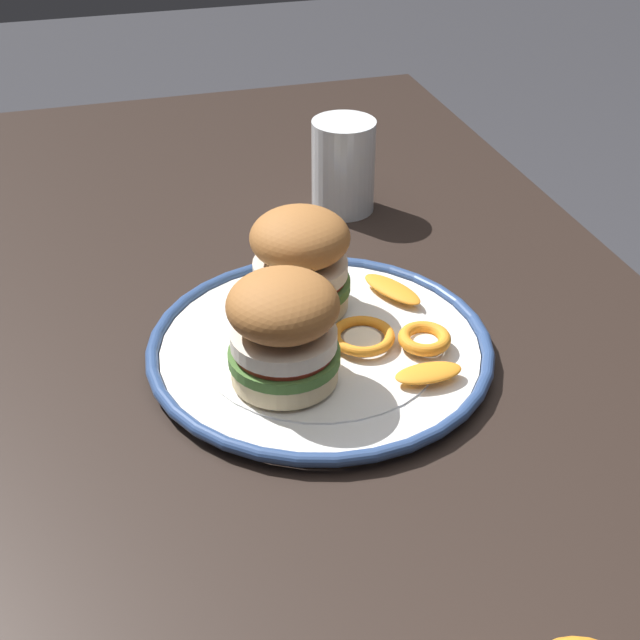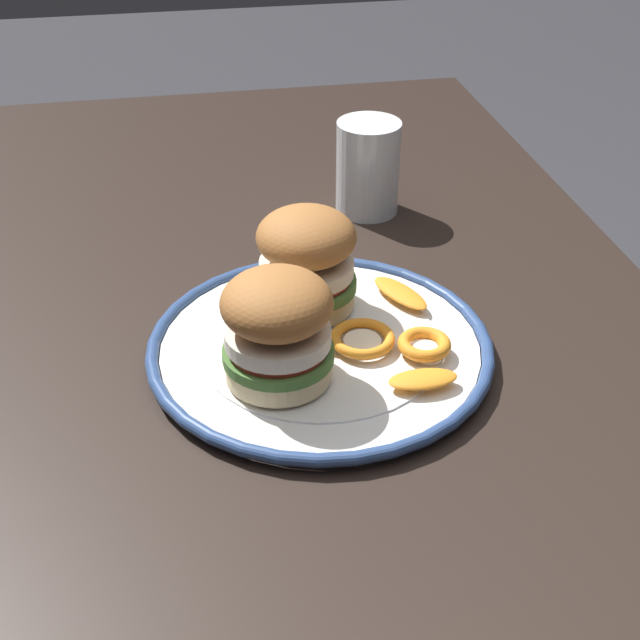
% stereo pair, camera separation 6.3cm
% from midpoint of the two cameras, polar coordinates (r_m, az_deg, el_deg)
% --- Properties ---
extents(dining_table, '(1.39, 0.80, 0.71)m').
position_cam_midpoint_polar(dining_table, '(0.89, -4.78, -6.21)').
color(dining_table, black).
rests_on(dining_table, ground).
extents(dinner_plate, '(0.32, 0.32, 0.02)m').
position_cam_midpoint_polar(dinner_plate, '(0.80, -2.23, -1.87)').
color(dinner_plate, white).
rests_on(dinner_plate, dining_table).
extents(sandwich_half_left, '(0.12, 0.12, 0.10)m').
position_cam_midpoint_polar(sandwich_half_left, '(0.73, -4.87, -0.64)').
color(sandwich_half_left, beige).
rests_on(sandwich_half_left, dinner_plate).
extents(sandwich_half_right, '(0.12, 0.12, 0.10)m').
position_cam_midpoint_polar(sandwich_half_right, '(0.82, -3.49, 3.93)').
color(sandwich_half_right, beige).
rests_on(sandwich_half_right, dinner_plate).
extents(orange_peel_curled, '(0.05, 0.05, 0.01)m').
position_cam_midpoint_polar(orange_peel_curled, '(0.79, 4.61, -1.29)').
color(orange_peel_curled, orange).
rests_on(orange_peel_curled, dinner_plate).
extents(orange_peel_strip_long, '(0.03, 0.06, 0.01)m').
position_cam_midpoint_polar(orange_peel_strip_long, '(0.76, 4.75, -3.54)').
color(orange_peel_strip_long, orange).
rests_on(orange_peel_strip_long, dinner_plate).
extents(orange_peel_strip_short, '(0.08, 0.06, 0.01)m').
position_cam_midpoint_polar(orange_peel_strip_short, '(0.87, 2.68, 1.98)').
color(orange_peel_strip_short, orange).
rests_on(orange_peel_strip_short, dinner_plate).
extents(orange_peel_small_curl, '(0.07, 0.07, 0.01)m').
position_cam_midpoint_polar(orange_peel_small_curl, '(0.80, 0.55, -1.13)').
color(orange_peel_small_curl, orange).
rests_on(orange_peel_small_curl, dinner_plate).
extents(drinking_glass, '(0.08, 0.08, 0.11)m').
position_cam_midpoint_polar(drinking_glass, '(1.05, -0.21, 9.62)').
color(drinking_glass, white).
rests_on(drinking_glass, dining_table).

